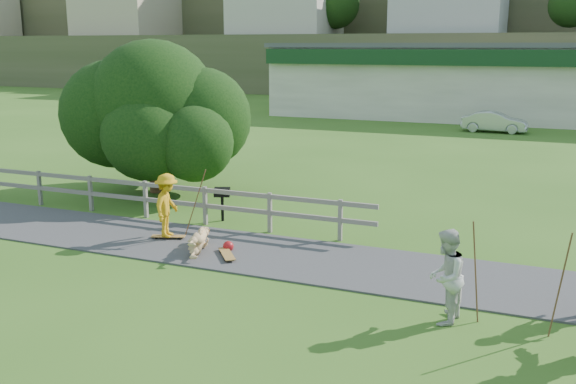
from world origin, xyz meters
name	(u,v)px	position (x,y,z in m)	size (l,w,h in m)	color
ground	(210,271)	(0.00, 0.00, 0.00)	(260.00, 260.00, 0.00)	#34611B
path	(240,251)	(0.00, 1.50, 0.02)	(34.00, 3.00, 0.04)	#3C3C3F
fence	(128,192)	(-4.62, 3.30, 0.72)	(15.05, 0.10, 1.10)	slate
strip_mall	(512,81)	(4.00, 34.94, 2.58)	(32.50, 10.75, 5.10)	beige
skater_rider	(167,209)	(-2.17, 1.65, 0.83)	(1.08, 0.62, 1.66)	gold
skater_fallen	(200,241)	(-0.86, 1.03, 0.31)	(1.70, 0.41, 0.62)	tan
spectator_a	(446,277)	(5.32, -0.76, 0.88)	(0.86, 0.67, 1.77)	beige
car_silver	(494,122)	(3.71, 26.97, 0.61)	(1.29, 3.69, 1.22)	#B5BABD
tree	(155,137)	(-5.61, 6.31, 1.92)	(7.01, 7.01, 3.84)	black
bbq	(222,204)	(-1.74, 3.84, 0.49)	(0.45, 0.34, 0.97)	black
longboard_rider	(168,238)	(-2.17, 1.65, 0.05)	(0.88, 0.22, 0.10)	olive
longboard_fallen	(227,256)	(-0.06, 0.93, 0.06)	(1.00, 0.24, 0.11)	olive
helmet	(228,246)	(-0.26, 1.38, 0.13)	(0.27, 0.27, 0.27)	#A41317
pole_rider	(195,202)	(-1.57, 2.05, 0.99)	(0.03, 0.03, 1.99)	brown
pole_spec_left	(476,272)	(5.81, -0.52, 0.96)	(0.03, 0.03, 1.91)	brown
pole_spec_right	(560,285)	(7.23, -0.67, 0.96)	(0.03, 0.03, 1.93)	brown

